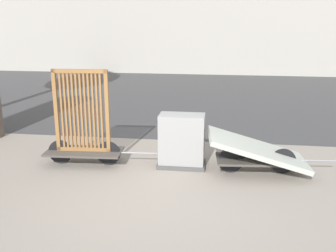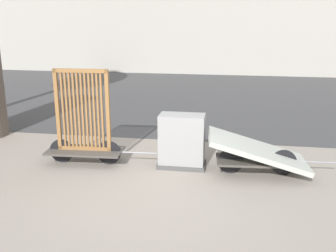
# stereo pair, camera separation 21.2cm
# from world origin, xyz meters

# --- Properties ---
(ground_plane) EXTENTS (60.00, 60.00, 0.00)m
(ground_plane) POSITION_xyz_m (0.00, 0.00, 0.00)
(ground_plane) COLOR gray
(road_strip) EXTENTS (56.00, 10.84, 0.01)m
(road_strip) POSITION_xyz_m (0.00, 8.43, 0.00)
(road_strip) COLOR #424244
(road_strip) RESTS_ON ground_plane
(bike_cart_with_bedframe) EXTENTS (2.18, 0.73, 1.86)m
(bike_cart_with_bedframe) POSITION_xyz_m (-1.65, 1.26, 0.66)
(bike_cart_with_bedframe) COLOR #4C4742
(bike_cart_with_bedframe) RESTS_ON ground_plane
(bike_cart_with_mattress) EXTENTS (2.37, 1.17, 0.76)m
(bike_cart_with_mattress) POSITION_xyz_m (1.66, 1.26, 0.41)
(bike_cart_with_mattress) COLOR #4C4742
(bike_cart_with_mattress) RESTS_ON ground_plane
(utility_cabinet) EXTENTS (0.91, 0.52, 1.03)m
(utility_cabinet) POSITION_xyz_m (0.25, 1.40, 0.47)
(utility_cabinet) COLOR #4C4C4C
(utility_cabinet) RESTS_ON ground_plane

